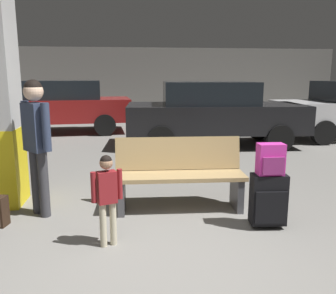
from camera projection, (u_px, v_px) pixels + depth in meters
ground_plane at (140, 166)px, 6.90m from camera, size 18.00×18.00×0.10m
garage_back_wall at (130, 81)px, 15.24m from camera, size 18.00×0.12×2.80m
bench at (179, 174)px, 4.49m from camera, size 1.62×0.60×0.89m
suitcase at (268, 200)px, 3.93m from camera, size 0.40×0.26×0.60m
backpack_bright at (271, 160)px, 3.84m from camera, size 0.29×0.20×0.34m
child at (107, 191)px, 3.46m from camera, size 0.30×0.18×0.92m
adult at (36, 133)px, 4.17m from camera, size 0.39×0.44×1.61m
parked_car_far at (60, 105)px, 10.42m from camera, size 4.21×2.03×1.51m
parked_car_near at (213, 112)px, 8.49m from camera, size 4.21×2.02×1.51m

